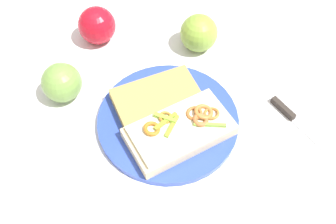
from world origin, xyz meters
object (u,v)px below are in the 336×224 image
bread_slice_side (157,99)px  apple_2 (199,33)px  apple_0 (97,25)px  plate (168,120)px  apple_3 (62,83)px  knife (290,115)px  sandwich (180,130)px

bread_slice_side → apple_2: (-0.17, -0.06, 0.01)m
apple_0 → plate: bearing=81.3°
apple_3 → knife: 0.44m
sandwich → bread_slice_side: (-0.02, -0.08, -0.00)m
plate → apple_3: size_ratio=3.44×
apple_0 → apple_2: (-0.14, 0.17, -0.00)m
apple_3 → bread_slice_side: bearing=128.0°
apple_2 → knife: (0.01, 0.25, -0.03)m
apple_2 → apple_3: apple_2 is taller
plate → sandwich: 0.05m
knife → plate: bearing=-121.9°
bread_slice_side → plate: bearing=96.1°
apple_0 → apple_2: same height
plate → bread_slice_side: bread_slice_side is taller
apple_2 → apple_0: bearing=-49.2°
bread_slice_side → apple_3: (0.11, -0.15, 0.01)m
apple_3 → sandwich: bearing=112.7°
plate → apple_3: bearing=-60.9°
knife → apple_0: bearing=-153.7°
apple_2 → apple_3: size_ratio=1.04×
apple_0 → knife: bearing=108.3°
plate → bread_slice_side: (-0.01, -0.04, 0.02)m
plate → sandwich: size_ratio=1.29×
plate → bread_slice_side: size_ratio=1.66×
bread_slice_side → apple_0: (-0.03, -0.23, 0.01)m
plate → apple_2: 0.21m
plate → bread_slice_side: 0.05m
apple_0 → apple_3: apple_0 is taller
plate → apple_0: bearing=-98.7°
sandwich → apple_0: (-0.05, -0.31, 0.01)m
apple_0 → bread_slice_side: bearing=82.2°
apple_0 → apple_2: bearing=130.8°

